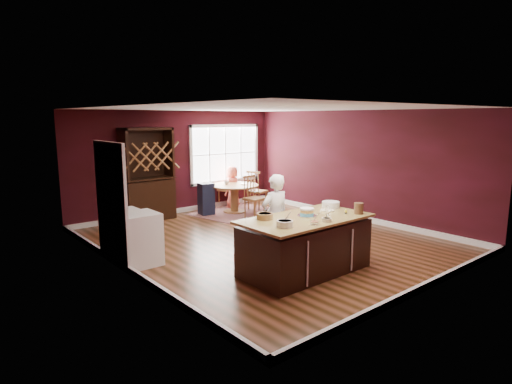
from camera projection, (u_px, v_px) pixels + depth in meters
room_shell at (266, 176)px, 8.66m from camera, size 7.00×7.00×7.00m
window at (225, 154)px, 12.20m from camera, size 2.36×0.10×1.66m
doorway at (112, 206)px, 7.29m from camera, size 0.08×1.26×2.13m
kitchen_island at (305, 246)px, 7.02m from camera, size 2.20×1.15×0.92m
dining_table at (235, 193)px, 11.45m from camera, size 1.29×1.29×0.75m
baker at (275, 217)px, 7.59m from camera, size 0.60×0.42×1.55m
layer_cake at (307, 212)px, 7.04m from camera, size 0.32×0.32×0.13m
bowl_blue at (285, 224)px, 6.34m from camera, size 0.25×0.25×0.10m
bowl_yellow at (265, 216)px, 6.82m from camera, size 0.26×0.26×0.10m
bowl_pink at (315, 223)px, 6.48m from camera, size 0.14×0.14×0.05m
bowl_olive at (327, 220)px, 6.66m from camera, size 0.15×0.15×0.06m
drinking_glass at (328, 210)px, 7.10m from camera, size 0.08×0.08×0.16m
dinner_plate at (327, 210)px, 7.43m from camera, size 0.25×0.25×0.02m
white_tub at (331, 204)px, 7.71m from camera, size 0.31×0.31×0.11m
stoneware_crock at (359, 208)px, 7.19m from camera, size 0.16×0.16×0.19m
toy_figurine at (346, 212)px, 7.19m from camera, size 0.04×0.04×0.07m
rug at (235, 212)px, 11.54m from camera, size 2.38×1.99×0.01m
chair_east at (257, 189)px, 11.86m from camera, size 0.55×0.57×1.10m
chair_south at (255, 197)px, 10.81m from camera, size 0.51×0.49×1.09m
chair_north at (227, 188)px, 12.28m from camera, size 0.58×0.57×1.06m
seated_woman at (233, 187)px, 12.03m from camera, size 0.68×0.57×1.18m
high_chair at (206, 198)px, 11.19m from camera, size 0.41×0.41×0.87m
toddler at (204, 184)px, 11.19m from camera, size 0.18×0.14×0.26m
table_plate at (243, 184)px, 11.53m from camera, size 0.21×0.21×0.02m
table_cup at (226, 183)px, 11.43m from camera, size 0.15×0.15×0.10m
hutch at (148, 175)px, 10.47m from camera, size 1.24×0.52×2.28m
washer at (139, 239)px, 7.36m from camera, size 0.63×0.61×0.91m
dryer at (124, 233)px, 7.84m from camera, size 0.59×0.57×0.86m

